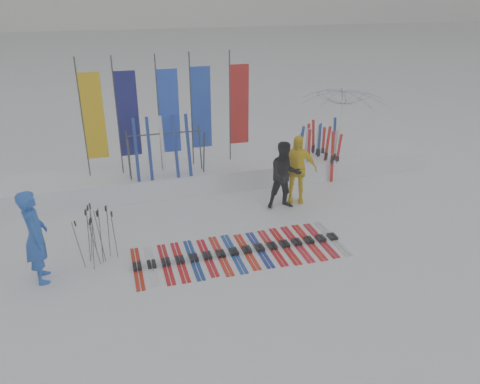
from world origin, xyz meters
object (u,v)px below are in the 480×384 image
object	(u,v)px
tent_canopy	(341,125)
ski_rack	(166,148)
person_blue	(36,237)
person_black	(285,176)
ski_row	(241,251)
person_yellow	(296,169)

from	to	relation	value
tent_canopy	ski_rack	distance (m)	5.93
person_blue	ski_rack	world-z (taller)	person_blue
ski_rack	person_black	bearing A→B (deg)	-31.33
person_black	tent_canopy	distance (m)	4.11
person_blue	person_black	bearing A→B (deg)	-81.13
person_blue	tent_canopy	bearing A→B (deg)	-70.83
ski_row	ski_rack	bearing A→B (deg)	106.26
person_black	ski_rack	size ratio (longest dim) A/B	0.89
person_yellow	ski_rack	bearing A→B (deg)	175.34
person_yellow	person_blue	bearing A→B (deg)	-142.94
person_black	ski_row	size ratio (longest dim) A/B	0.39
tent_canopy	ski_row	size ratio (longest dim) A/B	0.60
person_yellow	tent_canopy	distance (m)	3.60
person_blue	tent_canopy	world-z (taller)	tent_canopy
person_blue	person_yellow	world-z (taller)	person_blue
person_black	person_yellow	size ratio (longest dim) A/B	0.97
person_black	ski_row	bearing A→B (deg)	-127.78
person_black	tent_canopy	xyz separation A→B (m)	(3.02, 2.76, 0.35)
person_blue	person_black	world-z (taller)	person_blue
ski_row	person_black	bearing A→B (deg)	47.34
person_yellow	ski_rack	size ratio (longest dim) A/B	0.92
person_yellow	ski_rack	distance (m)	3.57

